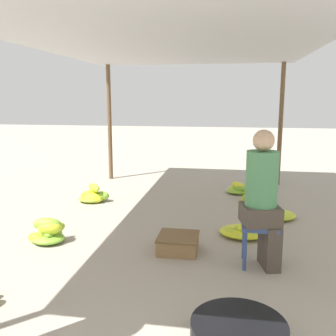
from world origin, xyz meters
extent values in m
cylinder|color=brown|center=(-1.63, 6.00, 1.12)|extent=(0.08, 0.08, 2.24)
cylinder|color=brown|center=(1.63, 6.00, 1.12)|extent=(0.08, 0.08, 2.24)
cube|color=#B2B2B7|center=(0.00, 3.15, 2.26)|extent=(3.67, 6.10, 0.04)
cube|color=#384C84|center=(1.03, 2.39, 0.40)|extent=(0.34, 0.34, 0.04)
cylinder|color=#384C84|center=(0.89, 2.25, 0.19)|extent=(0.04, 0.04, 0.38)
cylinder|color=#384C84|center=(1.16, 2.25, 0.19)|extent=(0.04, 0.04, 0.38)
cylinder|color=#384C84|center=(0.89, 2.52, 0.19)|extent=(0.04, 0.04, 0.38)
cylinder|color=#384C84|center=(1.16, 2.52, 0.19)|extent=(0.04, 0.04, 0.38)
cube|color=#4C4238|center=(1.13, 2.36, 0.21)|extent=(0.20, 0.33, 0.42)
cube|color=#4C4238|center=(1.03, 2.39, 0.51)|extent=(0.41, 0.41, 0.18)
cylinder|color=#4C8C59|center=(1.03, 2.39, 0.86)|extent=(0.36, 0.36, 0.52)
sphere|color=tan|center=(1.03, 2.39, 1.22)|extent=(0.20, 0.20, 0.20)
cylinder|color=black|center=(0.81, 1.11, 0.08)|extent=(0.64, 0.64, 0.17)
ellipsoid|color=#82B835|center=(-1.29, 2.63, 0.11)|extent=(0.27, 0.34, 0.10)
ellipsoid|color=#98C131|center=(-1.23, 2.63, 0.15)|extent=(0.27, 0.31, 0.14)
ellipsoid|color=#90BE32|center=(-1.25, 2.61, 0.09)|extent=(0.29, 0.24, 0.13)
ellipsoid|color=#BDD02A|center=(-1.23, 2.57, 0.19)|extent=(0.29, 0.19, 0.14)
ellipsoid|color=#C7D429|center=(-1.40, 2.54, 0.07)|extent=(0.23, 0.19, 0.11)
ellipsoid|color=#85BA34|center=(-1.27, 2.59, 0.22)|extent=(0.34, 0.19, 0.14)
ellipsoid|color=#BCCF2B|center=(-1.32, 2.61, 0.07)|extent=(0.31, 0.24, 0.11)
ellipsoid|color=#7DB636|center=(-1.27, 2.59, 0.05)|extent=(0.38, 0.33, 0.10)
ellipsoid|color=yellow|center=(-1.41, 4.26, 0.10)|extent=(0.33, 0.12, 0.10)
ellipsoid|color=yellow|center=(-1.37, 4.20, 0.07)|extent=(0.33, 0.11, 0.14)
ellipsoid|color=#AECA2D|center=(-1.36, 4.30, 0.23)|extent=(0.30, 0.30, 0.13)
ellipsoid|color=#83B935|center=(-1.24, 4.31, 0.10)|extent=(0.24, 0.17, 0.14)
ellipsoid|color=yellow|center=(-1.42, 4.30, 0.13)|extent=(0.29, 0.23, 0.10)
ellipsoid|color=#9CC330|center=(-1.40, 4.28, 0.05)|extent=(0.41, 0.36, 0.10)
ellipsoid|color=#BCCF2B|center=(0.75, 3.13, 0.06)|extent=(0.19, 0.24, 0.09)
ellipsoid|color=#9EC330|center=(0.94, 3.11, 0.09)|extent=(0.31, 0.22, 0.12)
ellipsoid|color=#B4CC2C|center=(1.04, 3.25, 0.08)|extent=(0.30, 0.21, 0.14)
ellipsoid|color=yellow|center=(0.93, 3.14, 0.10)|extent=(0.28, 0.27, 0.11)
ellipsoid|color=yellow|center=(0.91, 3.17, 0.05)|extent=(0.55, 0.48, 0.10)
ellipsoid|color=#85BA34|center=(1.24, 4.62, 0.07)|extent=(0.30, 0.30, 0.15)
ellipsoid|color=#9CC330|center=(1.19, 4.68, 0.10)|extent=(0.25, 0.31, 0.13)
ellipsoid|color=#ABC92D|center=(1.30, 4.69, 0.07)|extent=(0.26, 0.28, 0.10)
ellipsoid|color=#A7C72E|center=(1.07, 4.57, 0.10)|extent=(0.28, 0.13, 0.14)
ellipsoid|color=#7EB736|center=(1.18, 4.76, 0.06)|extent=(0.30, 0.28, 0.13)
ellipsoid|color=yellow|center=(1.18, 4.66, 0.05)|extent=(0.51, 0.44, 0.10)
ellipsoid|color=yellow|center=(1.28, 3.73, 0.07)|extent=(0.27, 0.25, 0.14)
ellipsoid|color=#74B337|center=(1.28, 3.85, 0.12)|extent=(0.26, 0.14, 0.12)
ellipsoid|color=yellow|center=(1.18, 3.83, 0.08)|extent=(0.27, 0.16, 0.09)
ellipsoid|color=#A5C62F|center=(1.16, 3.83, 0.07)|extent=(0.22, 0.24, 0.15)
ellipsoid|color=#B7CD2B|center=(1.34, 3.92, 0.05)|extent=(0.58, 0.51, 0.10)
ellipsoid|color=#88BB34|center=(0.89, 5.16, 0.12)|extent=(0.29, 0.36, 0.12)
ellipsoid|color=#B5CD2C|center=(0.84, 5.20, 0.07)|extent=(0.27, 0.19, 0.11)
ellipsoid|color=#A2C52F|center=(0.90, 5.20, 0.11)|extent=(0.27, 0.20, 0.13)
ellipsoid|color=yellow|center=(0.88, 5.17, 0.15)|extent=(0.28, 0.31, 0.10)
ellipsoid|color=#88BB34|center=(0.88, 5.17, 0.05)|extent=(0.39, 0.34, 0.10)
cube|color=olive|center=(0.21, 2.59, 0.08)|extent=(0.41, 0.41, 0.16)
cube|color=brown|center=(0.21, 2.59, 0.17)|extent=(0.42, 0.42, 0.02)
camera|label=1|loc=(0.72, -1.13, 1.61)|focal=40.00mm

